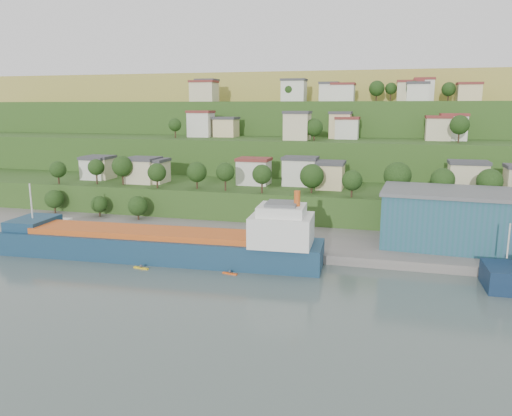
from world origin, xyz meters
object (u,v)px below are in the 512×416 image
(warehouse, at_px, (452,218))
(kayak_orange, at_px, (230,273))
(cargo_ship_near, at_px, (168,246))
(caravan, at_px, (58,225))

(warehouse, bearing_deg, kayak_orange, -145.32)
(warehouse, xyz_separation_m, kayak_orange, (-44.30, -26.50, -8.20))
(cargo_ship_near, bearing_deg, caravan, 159.23)
(cargo_ship_near, relative_size, kayak_orange, 22.65)
(cargo_ship_near, height_order, caravan, cargo_ship_near)
(kayak_orange, bearing_deg, warehouse, 41.05)
(warehouse, distance_m, caravan, 97.95)
(cargo_ship_near, height_order, warehouse, cargo_ship_near)
(cargo_ship_near, height_order, kayak_orange, cargo_ship_near)
(caravan, xyz_separation_m, kayak_orange, (53.11, -17.89, -2.57))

